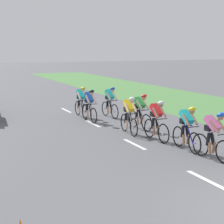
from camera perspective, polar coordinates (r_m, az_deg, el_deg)
name	(u,v)px	position (r m, az deg, el deg)	size (l,w,h in m)	color
grass_verge	(189,102)	(24.00, 11.67, 1.49)	(7.00, 60.00, 0.01)	#4C7F42
lane_markings_centre	(135,144)	(13.36, 3.48, -4.95)	(0.14, 17.60, 0.01)	white
cyclist_lead	(213,135)	(11.76, 15.25, -3.41)	(0.45, 1.72, 1.56)	black
cyclist_second	(187,128)	(12.63, 11.40, -2.34)	(0.43, 1.72, 1.56)	black
cyclist_third	(157,120)	(13.81, 6.86, -1.18)	(0.42, 1.72, 1.56)	black
cyclist_fourth	(129,115)	(14.76, 2.64, -0.40)	(0.44, 1.72, 1.56)	black
cyclist_fifth	(140,111)	(15.62, 4.31, 0.15)	(0.45, 1.72, 1.56)	black
cyclist_sixth	(90,105)	(17.24, -3.46, 1.08)	(0.42, 1.72, 1.56)	black
cyclist_seventh	(81,101)	(18.47, -4.74, 1.65)	(0.42, 1.72, 1.56)	black
cyclist_eighth	(110,102)	(18.28, -0.31, 1.60)	(0.43, 1.72, 1.56)	black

